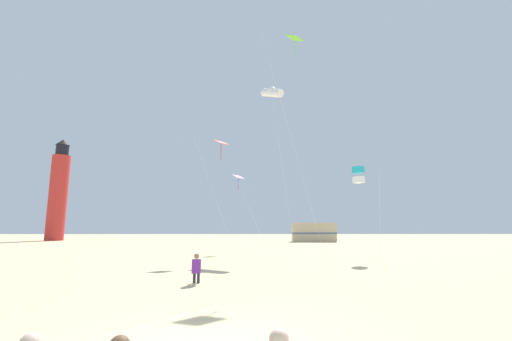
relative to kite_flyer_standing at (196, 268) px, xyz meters
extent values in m
sphere|color=beige|center=(2.48, -9.99, 0.45)|extent=(0.20, 0.20, 0.20)
cube|color=#722D99|center=(0.01, -0.08, 0.07)|extent=(0.36, 0.26, 0.52)
sphere|color=#9E704C|center=(0.01, -0.08, 0.45)|extent=(0.20, 0.20, 0.20)
cylinder|color=#2D2D38|center=(0.07, 0.11, -0.17)|extent=(0.17, 0.37, 0.13)
cylinder|color=#2D2D38|center=(0.05, 0.27, -0.40)|extent=(0.11, 0.11, 0.42)
cylinder|color=#2D2D38|center=(-0.09, 0.09, -0.17)|extent=(0.17, 0.37, 0.13)
cylinder|color=#2D2D38|center=(-0.11, 0.25, -0.40)|extent=(0.11, 0.11, 0.42)
cylinder|color=silver|center=(-0.31, 8.52, 3.45)|extent=(3.07, 0.39, 8.13)
cube|color=red|center=(-0.12, 10.05, 7.51)|extent=(1.22, 1.22, 0.40)
cylinder|color=red|center=(-0.12, 10.05, 6.86)|extent=(0.04, 0.04, 1.10)
cylinder|color=silver|center=(4.20, 3.82, 6.14)|extent=(3.36, 0.97, 13.50)
cube|color=#72D12D|center=(4.68, 5.49, 12.89)|extent=(1.22, 1.22, 0.40)
cylinder|color=#72D12D|center=(4.68, 5.49, 12.24)|extent=(0.04, 0.04, 1.10)
cylinder|color=silver|center=(4.54, 13.76, 6.27)|extent=(1.98, 1.51, 13.76)
cylinder|color=white|center=(3.80, 14.74, 13.15)|extent=(2.07, 2.41, 1.48)
sphere|color=white|center=(3.80, 14.74, 13.30)|extent=(0.76, 0.76, 0.76)
cylinder|color=silver|center=(10.67, 9.42, 2.26)|extent=(0.62, 2.42, 5.75)
cube|color=#1EB2D1|center=(9.47, 9.72, 5.48)|extent=(0.82, 0.82, 0.44)
cube|color=white|center=(9.47, 9.72, 4.78)|extent=(0.82, 0.82, 0.44)
cylinder|color=silver|center=(1.99, 15.95, 2.75)|extent=(3.07, 2.45, 6.74)
cube|color=purple|center=(0.77, 17.47, 6.12)|extent=(1.22, 1.22, 0.40)
cylinder|color=purple|center=(0.77, 17.47, 5.47)|extent=(0.04, 0.04, 1.10)
cylinder|color=red|center=(-30.12, 42.79, 6.39)|extent=(2.80, 2.80, 14.00)
cylinder|color=black|center=(-30.12, 42.79, 14.29)|extent=(2.00, 2.00, 1.80)
cone|color=black|center=(-30.12, 42.79, 15.69)|extent=(2.20, 2.20, 1.00)
cube|color=#C6B28C|center=(11.17, 38.21, 0.79)|extent=(6.43, 2.38, 2.80)
cube|color=#4C608C|center=(11.17, 38.21, 0.65)|extent=(6.47, 2.42, 0.24)
camera|label=1|loc=(2.23, -13.65, 1.55)|focal=24.00mm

